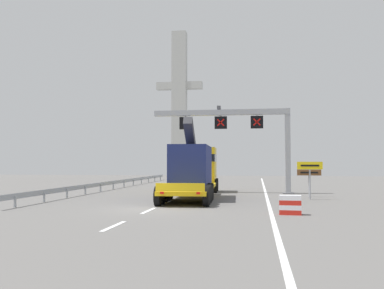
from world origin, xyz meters
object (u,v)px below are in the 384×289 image
at_px(overhead_lane_gantry, 239,126).
at_px(crash_barrier_striped, 290,205).
at_px(bridge_pylon_distant, 179,101).
at_px(exit_sign_yellow, 310,170).
at_px(heavy_haul_truck_yellow, 195,168).
at_px(tourist_info_sign_brown, 309,176).

bearing_deg(overhead_lane_gantry, crash_barrier_striped, -77.77).
xyz_separation_m(crash_barrier_striped, bridge_pylon_distant, (-16.52, 60.43, 14.00)).
relative_size(exit_sign_yellow, bridge_pylon_distant, 0.09).
distance_m(heavy_haul_truck_yellow, crash_barrier_striped, 11.95).
xyz_separation_m(heavy_haul_truck_yellow, tourist_info_sign_brown, (8.10, 0.17, -0.50)).
xyz_separation_m(heavy_haul_truck_yellow, crash_barrier_striped, (6.00, -10.22, -1.54)).
distance_m(crash_barrier_striped, bridge_pylon_distant, 64.20).
relative_size(heavy_haul_truck_yellow, exit_sign_yellow, 5.72).
height_order(overhead_lane_gantry, exit_sign_yellow, overhead_lane_gantry).
height_order(exit_sign_yellow, crash_barrier_striped, exit_sign_yellow).
xyz_separation_m(exit_sign_yellow, tourist_info_sign_brown, (0.19, 2.04, -0.41)).
distance_m(overhead_lane_gantry, tourist_info_sign_brown, 7.11).
distance_m(tourist_info_sign_brown, crash_barrier_striped, 10.66).
height_order(crash_barrier_striped, bridge_pylon_distant, bridge_pylon_distant).
bearing_deg(crash_barrier_striped, exit_sign_yellow, 77.15).
bearing_deg(crash_barrier_striped, tourist_info_sign_brown, 78.59).
bearing_deg(bridge_pylon_distant, exit_sign_yellow, -70.52).
relative_size(overhead_lane_gantry, heavy_haul_truck_yellow, 0.79).
bearing_deg(exit_sign_yellow, tourist_info_sign_brown, 84.62).
bearing_deg(bridge_pylon_distant, heavy_haul_truck_yellow, -78.17).
distance_m(heavy_haul_truck_yellow, bridge_pylon_distant, 52.79).
xyz_separation_m(overhead_lane_gantry, crash_barrier_striped, (2.94, -13.57, -4.93)).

